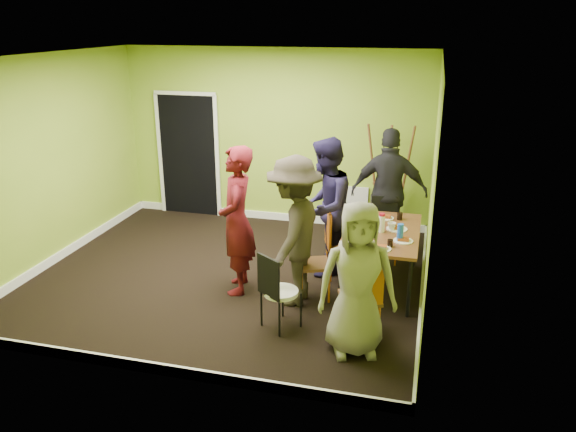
# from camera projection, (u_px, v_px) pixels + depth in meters

# --- Properties ---
(ground) EXTENTS (5.00, 5.00, 0.00)m
(ground) POSITION_uv_depth(u_px,v_px,m) (229.00, 275.00, 7.44)
(ground) COLOR black
(ground) RESTS_ON ground
(room_walls) EXTENTS (5.04, 4.54, 2.82)m
(room_walls) POSITION_uv_depth(u_px,v_px,m) (226.00, 203.00, 7.15)
(room_walls) COLOR #82A62A
(room_walls) RESTS_ON ground
(dining_table) EXTENTS (0.90, 1.50, 0.75)m
(dining_table) POSITION_uv_depth(u_px,v_px,m) (382.00, 235.00, 6.90)
(dining_table) COLOR black
(dining_table) RESTS_ON ground
(chair_left_far) EXTENTS (0.48, 0.48, 0.91)m
(chair_left_far) POSITION_uv_depth(u_px,v_px,m) (336.00, 240.00, 7.24)
(chair_left_far) COLOR orange
(chair_left_far) RESTS_ON ground
(chair_left_near) EXTENTS (0.50, 0.50, 0.94)m
(chair_left_near) POSITION_uv_depth(u_px,v_px,m) (307.00, 257.00, 6.67)
(chair_left_near) COLOR orange
(chair_left_near) RESTS_ON ground
(chair_back_end) EXTENTS (0.44, 0.49, 0.90)m
(chair_back_end) POSITION_uv_depth(u_px,v_px,m) (384.00, 215.00, 7.79)
(chair_back_end) COLOR orange
(chair_back_end) RESTS_ON ground
(chair_front_end) EXTENTS (0.51, 0.51, 0.96)m
(chair_front_end) POSITION_uv_depth(u_px,v_px,m) (362.00, 294.00, 5.78)
(chair_front_end) COLOR orange
(chair_front_end) RESTS_ON ground
(chair_bentwood) EXTENTS (0.47, 0.48, 0.88)m
(chair_bentwood) POSITION_uv_depth(u_px,v_px,m) (277.00, 288.00, 6.01)
(chair_bentwood) COLOR black
(chair_bentwood) RESTS_ON ground
(easel) EXTENTS (0.71, 0.66, 1.77)m
(easel) POSITION_uv_depth(u_px,v_px,m) (389.00, 182.00, 8.49)
(easel) COLOR brown
(easel) RESTS_ON ground
(plate_near_left) EXTENTS (0.22, 0.22, 0.01)m
(plate_near_left) POSITION_uv_depth(u_px,v_px,m) (363.00, 216.00, 7.37)
(plate_near_left) COLOR white
(plate_near_left) RESTS_ON dining_table
(plate_near_right) EXTENTS (0.24, 0.24, 0.01)m
(plate_near_right) POSITION_uv_depth(u_px,v_px,m) (353.00, 240.00, 6.60)
(plate_near_right) COLOR white
(plate_near_right) RESTS_ON dining_table
(plate_far_back) EXTENTS (0.22, 0.22, 0.01)m
(plate_far_back) POSITION_uv_depth(u_px,v_px,m) (385.00, 218.00, 7.31)
(plate_far_back) COLOR white
(plate_far_back) RESTS_ON dining_table
(plate_far_front) EXTENTS (0.24, 0.24, 0.01)m
(plate_far_front) POSITION_uv_depth(u_px,v_px,m) (381.00, 249.00, 6.34)
(plate_far_front) COLOR white
(plate_far_front) RESTS_ON dining_table
(plate_wall_back) EXTENTS (0.26, 0.26, 0.01)m
(plate_wall_back) POSITION_uv_depth(u_px,v_px,m) (397.00, 229.00, 6.93)
(plate_wall_back) COLOR white
(plate_wall_back) RESTS_ON dining_table
(plate_wall_front) EXTENTS (0.23, 0.23, 0.01)m
(plate_wall_front) POSITION_uv_depth(u_px,v_px,m) (403.00, 241.00, 6.56)
(plate_wall_front) COLOR white
(plate_wall_front) RESTS_ON dining_table
(thermos) EXTENTS (0.07, 0.07, 0.21)m
(thermos) POSITION_uv_depth(u_px,v_px,m) (382.00, 224.00, 6.82)
(thermos) COLOR white
(thermos) RESTS_ON dining_table
(blue_bottle) EXTENTS (0.07, 0.07, 0.21)m
(blue_bottle) POSITION_uv_depth(u_px,v_px,m) (400.00, 233.00, 6.53)
(blue_bottle) COLOR blue
(blue_bottle) RESTS_ON dining_table
(orange_bottle) EXTENTS (0.04, 0.04, 0.07)m
(orange_bottle) POSITION_uv_depth(u_px,v_px,m) (375.00, 222.00, 7.09)
(orange_bottle) COLOR orange
(orange_bottle) RESTS_ON dining_table
(glass_mid) EXTENTS (0.07, 0.07, 0.09)m
(glass_mid) POSITION_uv_depth(u_px,v_px,m) (375.00, 220.00, 7.14)
(glass_mid) COLOR black
(glass_mid) RESTS_ON dining_table
(glass_back) EXTENTS (0.07, 0.07, 0.10)m
(glass_back) POSITION_uv_depth(u_px,v_px,m) (400.00, 216.00, 7.25)
(glass_back) COLOR black
(glass_back) RESTS_ON dining_table
(glass_front) EXTENTS (0.07, 0.07, 0.08)m
(glass_front) POSITION_uv_depth(u_px,v_px,m) (390.00, 243.00, 6.40)
(glass_front) COLOR black
(glass_front) RESTS_ON dining_table
(cup_a) EXTENTS (0.12, 0.12, 0.10)m
(cup_a) POSITION_uv_depth(u_px,v_px,m) (365.00, 229.00, 6.79)
(cup_a) COLOR white
(cup_a) RESTS_ON dining_table
(cup_b) EXTENTS (0.10, 0.10, 0.10)m
(cup_b) POSITION_uv_depth(u_px,v_px,m) (392.00, 226.00, 6.90)
(cup_b) COLOR white
(cup_b) RESTS_ON dining_table
(person_standing) EXTENTS (0.60, 0.76, 1.83)m
(person_standing) POSITION_uv_depth(u_px,v_px,m) (237.00, 221.00, 6.75)
(person_standing) COLOR #500D13
(person_standing) RESTS_ON ground
(person_left_far) EXTENTS (0.75, 0.93, 1.81)m
(person_left_far) POSITION_uv_depth(u_px,v_px,m) (325.00, 207.00, 7.26)
(person_left_far) COLOR #1A1535
(person_left_far) RESTS_ON ground
(person_left_near) EXTENTS (0.75, 1.20, 1.78)m
(person_left_near) POSITION_uv_depth(u_px,v_px,m) (294.00, 232.00, 6.47)
(person_left_near) COLOR #2B251D
(person_left_near) RESTS_ON ground
(person_back_end) EXTENTS (1.09, 0.53, 1.81)m
(person_back_end) POSITION_uv_depth(u_px,v_px,m) (389.00, 192.00, 7.87)
(person_back_end) COLOR black
(person_back_end) RESTS_ON ground
(person_front_end) EXTENTS (0.89, 0.71, 1.60)m
(person_front_end) POSITION_uv_depth(u_px,v_px,m) (357.00, 280.00, 5.49)
(person_front_end) COLOR gray
(person_front_end) RESTS_ON ground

